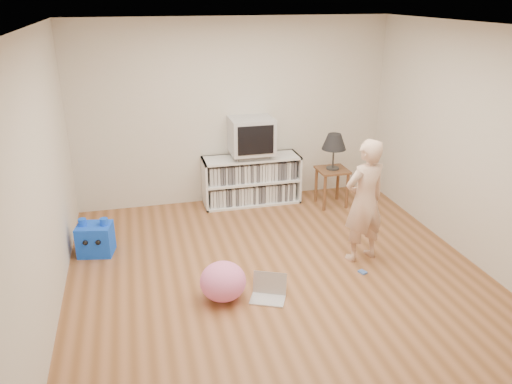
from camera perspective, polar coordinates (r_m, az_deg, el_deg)
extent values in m
plane|color=brown|center=(5.59, 2.41, -9.25)|extent=(4.50, 4.50, 0.00)
cube|color=beige|center=(7.15, -2.59, 9.03)|extent=(4.50, 0.02, 2.60)
cube|color=beige|center=(3.15, 14.61, -9.27)|extent=(4.50, 0.02, 2.60)
cube|color=beige|center=(4.92, -23.34, 1.18)|extent=(0.02, 4.50, 2.60)
cube|color=beige|center=(6.06, 23.54, 4.85)|extent=(0.02, 4.50, 2.60)
cube|color=white|center=(4.79, 2.93, 18.40)|extent=(4.50, 4.50, 0.01)
cube|color=white|center=(7.44, -0.92, 1.94)|extent=(1.40, 0.03, 0.70)
cube|color=white|center=(7.13, -5.89, 0.91)|extent=(0.03, 0.45, 0.70)
cube|color=white|center=(7.43, 4.61, 1.84)|extent=(0.03, 0.45, 0.70)
cube|color=white|center=(7.37, -0.53, -1.05)|extent=(1.40, 0.45, 0.03)
cube|color=white|center=(7.25, -0.54, 1.39)|extent=(1.34, 0.45, 0.03)
cube|color=white|center=(7.14, -0.55, 3.91)|extent=(1.40, 0.45, 0.03)
cube|color=silver|center=(7.25, -0.54, 1.39)|extent=(1.26, 0.36, 0.64)
cube|color=gray|center=(7.12, -0.55, 4.29)|extent=(0.45, 0.35, 0.07)
cube|color=#B4B4BA|center=(7.04, -0.55, 6.50)|extent=(0.60, 0.52, 0.50)
cube|color=black|center=(6.79, -0.02, 5.92)|extent=(0.50, 0.01, 0.40)
cylinder|color=brown|center=(7.07, 7.85, -0.15)|extent=(0.04, 0.04, 0.52)
cylinder|color=brown|center=(7.20, 10.37, 0.10)|extent=(0.04, 0.04, 0.52)
cylinder|color=brown|center=(7.36, 6.89, 0.81)|extent=(0.04, 0.04, 0.52)
cylinder|color=brown|center=(7.49, 9.32, 1.04)|extent=(0.04, 0.04, 0.52)
cube|color=brown|center=(7.18, 8.73, 2.50)|extent=(0.42, 0.42, 0.03)
cylinder|color=#333333|center=(7.17, 8.74, 2.71)|extent=(0.18, 0.18, 0.02)
cylinder|color=#333333|center=(7.12, 8.82, 4.02)|extent=(0.02, 0.02, 0.32)
imported|color=beige|center=(5.70, 12.29, -1.03)|extent=(0.59, 0.45, 1.44)
cube|color=silver|center=(5.15, 1.35, -12.14)|extent=(0.41, 0.36, 0.02)
cube|color=silver|center=(5.18, 1.58, -10.34)|extent=(0.34, 0.21, 0.22)
cube|color=black|center=(5.18, 1.58, -10.34)|extent=(0.30, 0.17, 0.18)
cube|color=#4A70C6|center=(5.71, 12.08, -8.93)|extent=(0.09, 0.11, 0.02)
cube|color=#0C48F8|center=(6.19, -17.87, -5.17)|extent=(0.44, 0.38, 0.37)
cylinder|color=#0C48F8|center=(6.12, -19.23, -3.27)|extent=(0.09, 0.09, 0.08)
cylinder|color=#0C48F8|center=(6.06, -16.99, -3.26)|extent=(0.09, 0.09, 0.08)
sphere|color=black|center=(6.05, -18.94, -5.50)|extent=(0.06, 0.06, 0.06)
sphere|color=black|center=(6.01, -17.61, -5.51)|extent=(0.06, 0.06, 0.06)
ellipsoid|color=pink|center=(5.08, -3.80, -10.17)|extent=(0.60, 0.60, 0.40)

